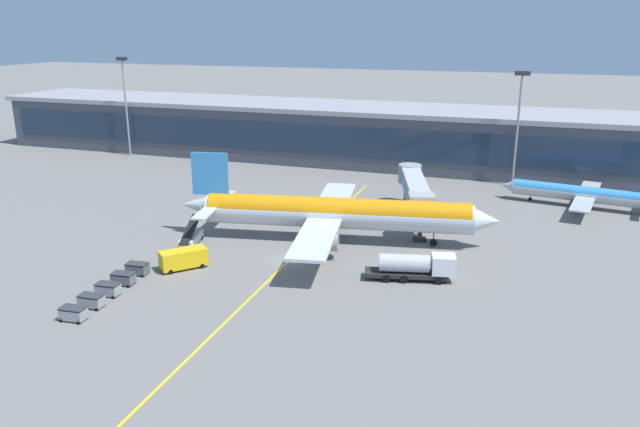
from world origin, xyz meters
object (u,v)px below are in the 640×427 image
(belt_loader, at_px, (191,238))
(baggage_cart_1, at_px, (91,301))
(baggage_cart_3, at_px, (123,278))
(baggage_cart_4, at_px, (137,268))
(lavatory_truck, at_px, (184,258))
(baggage_cart_2, at_px, (108,289))
(fuel_tanker, at_px, (416,266))
(commuter_jet_far, at_px, (581,194))
(baggage_cart_0, at_px, (73,313))
(main_airliner, at_px, (335,213))

(belt_loader, xyz_separation_m, baggage_cart_1, (0.06, -21.24, -0.21))
(baggage_cart_3, bearing_deg, baggage_cart_4, 94.69)
(lavatory_truck, bearing_deg, baggage_cart_1, -105.58)
(baggage_cart_4, bearing_deg, lavatory_truck, 39.41)
(lavatory_truck, distance_m, baggage_cart_2, 10.83)
(baggage_cart_1, bearing_deg, fuel_tanker, 30.85)
(lavatory_truck, bearing_deg, commuter_jet_far, 43.19)
(fuel_tanker, bearing_deg, lavatory_truck, -168.20)
(lavatory_truck, relative_size, baggage_cart_4, 2.12)
(baggage_cart_1, relative_size, baggage_cart_4, 1.00)
(lavatory_truck, xyz_separation_m, baggage_cart_1, (-3.69, -13.25, -0.64))
(baggage_cart_0, xyz_separation_m, baggage_cart_3, (-0.78, 9.57, 0.00))
(main_airliner, height_order, baggage_cart_1, main_airliner)
(baggage_cart_1, relative_size, baggage_cart_2, 1.00)
(lavatory_truck, distance_m, baggage_cart_0, 16.80)
(fuel_tanker, height_order, baggage_cart_3, fuel_tanker)
(baggage_cart_1, bearing_deg, main_airliner, 57.71)
(baggage_cart_2, bearing_deg, lavatory_truck, 68.53)
(lavatory_truck, height_order, baggage_cart_1, lavatory_truck)
(belt_loader, distance_m, baggage_cart_1, 21.24)
(commuter_jet_far, bearing_deg, baggage_cart_4, -137.11)
(fuel_tanker, height_order, baggage_cart_1, fuel_tanker)
(belt_loader, height_order, commuter_jet_far, commuter_jet_far)
(baggage_cart_4, bearing_deg, baggage_cart_1, -85.31)
(baggage_cart_0, relative_size, baggage_cart_2, 1.00)
(belt_loader, height_order, baggage_cart_4, belt_loader)
(baggage_cart_1, bearing_deg, lavatory_truck, 74.42)
(lavatory_truck, distance_m, belt_loader, 8.84)
(baggage_cart_4, bearing_deg, fuel_tanker, 16.29)
(fuel_tanker, height_order, lavatory_truck, fuel_tanker)
(baggage_cart_2, bearing_deg, baggage_cart_1, -85.31)
(baggage_cart_3, bearing_deg, baggage_cart_0, -85.31)
(baggage_cart_3, relative_size, baggage_cart_4, 1.00)
(main_airliner, distance_m, baggage_cart_0, 37.50)
(baggage_cart_1, height_order, baggage_cart_2, same)
(commuter_jet_far, bearing_deg, fuel_tanker, -117.17)
(main_airliner, xyz_separation_m, fuel_tanker, (13.55, -10.19, -2.45))
(baggage_cart_1, height_order, commuter_jet_far, commuter_jet_far)
(baggage_cart_1, bearing_deg, commuter_jet_far, 48.35)
(main_airliner, relative_size, commuter_jet_far, 1.69)
(baggage_cart_3, distance_m, baggage_cart_4, 3.20)
(belt_loader, relative_size, baggage_cart_0, 2.53)
(main_airliner, xyz_separation_m, baggage_cart_4, (-19.35, -19.80, -3.42))
(baggage_cart_0, relative_size, baggage_cart_3, 1.00)
(lavatory_truck, bearing_deg, main_airliner, 47.32)
(baggage_cart_2, relative_size, baggage_cart_4, 1.00)
(belt_loader, bearing_deg, baggage_cart_3, -91.79)
(lavatory_truck, height_order, commuter_jet_far, commuter_jet_far)
(baggage_cart_2, distance_m, commuter_jet_far, 77.07)
(fuel_tanker, bearing_deg, main_airliner, 143.06)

